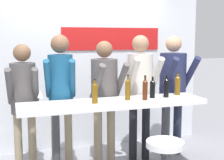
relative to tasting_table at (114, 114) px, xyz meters
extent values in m
cube|color=silver|center=(0.00, 1.35, 0.46)|extent=(3.92, 0.10, 2.60)
cube|color=red|center=(0.39, 1.29, 0.93)|extent=(1.65, 0.02, 0.36)
cube|color=white|center=(0.00, 0.00, 0.14)|extent=(2.32, 0.53, 0.06)
cylinder|color=#333338|center=(-0.72, 0.00, -0.34)|extent=(0.09, 0.09, 0.95)
cylinder|color=#333338|center=(0.72, 0.00, -0.34)|extent=(0.09, 0.09, 0.95)
cylinder|color=white|center=(0.36, -0.66, -0.20)|extent=(0.41, 0.41, 0.07)
cylinder|color=gray|center=(-1.14, 0.53, -0.43)|extent=(0.10, 0.10, 0.82)
cylinder|color=gray|center=(-0.96, 0.51, -0.43)|extent=(0.10, 0.10, 0.82)
cylinder|color=#514C4C|center=(-1.05, 0.52, 0.30)|extent=(0.35, 0.35, 0.65)
sphere|color=brown|center=(-1.05, 0.52, 0.76)|extent=(0.22, 0.22, 0.22)
cylinder|color=#514C4C|center=(-1.22, 0.37, 0.35)|extent=(0.11, 0.39, 0.50)
cylinder|color=#514C4C|center=(-0.91, 0.35, 0.35)|extent=(0.11, 0.39, 0.50)
cylinder|color=gray|center=(-0.67, 0.49, -0.40)|extent=(0.10, 0.10, 0.88)
cylinder|color=gray|center=(-0.49, 0.45, -0.40)|extent=(0.10, 0.10, 0.88)
cylinder|color=#19517A|center=(-0.58, 0.47, 0.38)|extent=(0.37, 0.37, 0.69)
sphere|color=brown|center=(-0.58, 0.47, 0.86)|extent=(0.24, 0.24, 0.24)
cylinder|color=#19517A|center=(-0.76, 0.33, 0.43)|extent=(0.15, 0.41, 0.53)
cylinder|color=#19517A|center=(-0.46, 0.28, 0.43)|extent=(0.15, 0.41, 0.53)
cylinder|color=gray|center=(-0.08, 0.46, -0.42)|extent=(0.12, 0.12, 0.84)
cylinder|color=gray|center=(0.12, 0.49, -0.42)|extent=(0.12, 0.12, 0.84)
cylinder|color=#514C4C|center=(0.02, 0.48, 0.33)|extent=(0.41, 0.41, 0.66)
sphere|color=brown|center=(0.02, 0.48, 0.79)|extent=(0.23, 0.23, 0.23)
cylinder|color=#514C4C|center=(-0.13, 0.29, 0.37)|extent=(0.14, 0.40, 0.51)
cylinder|color=#514C4C|center=(0.21, 0.34, 0.37)|extent=(0.14, 0.40, 0.51)
cylinder|color=black|center=(0.45, 0.48, -0.41)|extent=(0.12, 0.12, 0.87)
cylinder|color=black|center=(0.65, 0.48, -0.41)|extent=(0.12, 0.12, 0.87)
cylinder|color=beige|center=(0.55, 0.48, 0.38)|extent=(0.37, 0.37, 0.69)
sphere|color=#9E7556|center=(0.55, 0.48, 0.86)|extent=(0.24, 0.24, 0.24)
cylinder|color=beige|center=(0.38, 0.32, 0.43)|extent=(0.10, 0.41, 0.53)
cylinder|color=beige|center=(0.72, 0.31, 0.43)|extent=(0.10, 0.41, 0.53)
cylinder|color=#23283D|center=(1.00, 0.53, -0.41)|extent=(0.13, 0.13, 0.87)
cylinder|color=#23283D|center=(1.22, 0.56, -0.41)|extent=(0.13, 0.13, 0.87)
cylinder|color=#23284C|center=(1.11, 0.54, 0.37)|extent=(0.43, 0.43, 0.69)
sphere|color=tan|center=(1.11, 0.54, 0.85)|extent=(0.24, 0.24, 0.24)
cylinder|color=#23284C|center=(0.94, 0.36, 0.42)|extent=(0.14, 0.42, 0.53)
cylinder|color=#23284C|center=(1.31, 0.40, 0.42)|extent=(0.14, 0.42, 0.53)
cylinder|color=brown|center=(0.18, 0.01, 0.28)|extent=(0.07, 0.07, 0.22)
sphere|color=brown|center=(0.18, 0.01, 0.39)|extent=(0.07, 0.07, 0.07)
cylinder|color=brown|center=(0.18, 0.01, 0.43)|extent=(0.03, 0.03, 0.08)
cylinder|color=black|center=(0.18, 0.01, 0.48)|extent=(0.03, 0.03, 0.02)
cylinder|color=brown|center=(0.95, 0.13, 0.28)|extent=(0.07, 0.07, 0.22)
sphere|color=brown|center=(0.95, 0.13, 0.39)|extent=(0.07, 0.07, 0.07)
cylinder|color=brown|center=(0.95, 0.13, 0.43)|extent=(0.03, 0.03, 0.08)
cylinder|color=black|center=(0.95, 0.13, 0.48)|extent=(0.03, 0.03, 0.02)
cylinder|color=black|center=(0.54, 0.04, 0.27)|extent=(0.07, 0.07, 0.20)
sphere|color=black|center=(0.54, 0.04, 0.37)|extent=(0.07, 0.07, 0.07)
cylinder|color=black|center=(0.54, 0.04, 0.40)|extent=(0.03, 0.03, 0.07)
cylinder|color=black|center=(0.54, 0.04, 0.44)|extent=(0.03, 0.03, 0.01)
cylinder|color=black|center=(0.73, 0.02, 0.28)|extent=(0.07, 0.07, 0.21)
sphere|color=black|center=(0.73, 0.02, 0.38)|extent=(0.07, 0.07, 0.07)
cylinder|color=black|center=(0.73, 0.02, 0.42)|extent=(0.03, 0.03, 0.07)
cylinder|color=black|center=(0.73, 0.02, 0.47)|extent=(0.03, 0.03, 0.02)
cylinder|color=brown|center=(-0.26, -0.06, 0.27)|extent=(0.07, 0.07, 0.20)
sphere|color=brown|center=(-0.26, -0.06, 0.38)|extent=(0.07, 0.07, 0.07)
cylinder|color=brown|center=(-0.26, -0.06, 0.41)|extent=(0.03, 0.03, 0.07)
cylinder|color=black|center=(-0.26, -0.06, 0.46)|extent=(0.03, 0.03, 0.02)
cylinder|color=#4C1E0F|center=(0.39, -0.06, 0.28)|extent=(0.06, 0.06, 0.22)
sphere|color=#4C1E0F|center=(0.39, -0.06, 0.39)|extent=(0.06, 0.06, 0.06)
cylinder|color=#4C1E0F|center=(0.39, -0.06, 0.43)|extent=(0.02, 0.02, 0.08)
cylinder|color=black|center=(0.39, -0.06, 0.47)|extent=(0.03, 0.03, 0.02)
cylinder|color=silver|center=(-0.88, 0.04, 0.17)|extent=(0.06, 0.06, 0.01)
cylinder|color=silver|center=(-0.88, 0.04, 0.22)|extent=(0.01, 0.01, 0.08)
cone|color=silver|center=(-0.88, 0.04, 0.30)|extent=(0.07, 0.07, 0.09)
camera|label=1|loc=(-1.19, -3.57, 0.94)|focal=50.00mm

